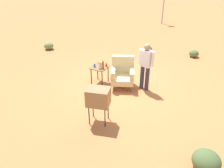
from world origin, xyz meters
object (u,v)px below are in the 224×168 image
(side_table, at_px, (100,69))
(road_sign, at_px, (164,4))
(tv_on_stand, at_px, (98,97))
(soda_can_red, at_px, (106,65))
(soda_can_blue, at_px, (95,65))
(bottle_tall_amber, at_px, (103,65))
(flower_vase, at_px, (100,65))
(person_standing, at_px, (146,64))
(bottle_short_clear, at_px, (101,65))
(armchair, at_px, (123,73))

(side_table, height_order, road_sign, road_sign)
(tv_on_stand, relative_size, soda_can_red, 8.44)
(side_table, xyz_separation_m, soda_can_blue, (-0.16, -0.08, 0.15))
(bottle_tall_amber, distance_m, flower_vase, 0.12)
(soda_can_blue, height_order, soda_can_red, same)
(road_sign, height_order, soda_can_red, road_sign)
(person_standing, bearing_deg, soda_can_blue, -167.30)
(bottle_tall_amber, bearing_deg, person_standing, 15.80)
(flower_vase, bearing_deg, road_sign, 93.77)
(bottle_tall_amber, relative_size, soda_can_blue, 2.46)
(road_sign, distance_m, soda_can_red, 9.95)
(soda_can_blue, bearing_deg, bottle_short_clear, 23.16)
(soda_can_blue, distance_m, flower_vase, 0.25)
(tv_on_stand, xyz_separation_m, flower_vase, (-1.05, 1.87, -0.01))
(side_table, height_order, bottle_short_clear, bottle_short_clear)
(flower_vase, bearing_deg, soda_can_blue, 171.53)
(armchair, height_order, soda_can_blue, armchair)
(armchair, bearing_deg, tv_on_stand, -82.33)
(road_sign, xyz_separation_m, bottle_tall_amber, (0.79, -10.12, -0.61))
(road_sign, relative_size, flower_vase, 9.21)
(soda_can_blue, height_order, flower_vase, flower_vase)
(bottle_short_clear, bearing_deg, armchair, 10.14)
(side_table, height_order, person_standing, person_standing)
(bottle_tall_amber, bearing_deg, side_table, 157.22)
(person_standing, bearing_deg, tv_on_stand, -101.60)
(tv_on_stand, xyz_separation_m, soda_can_blue, (-1.28, 1.90, -0.10))
(soda_can_red, bearing_deg, side_table, -143.52)
(armchair, distance_m, flower_vase, 0.85)
(armchair, bearing_deg, bottle_short_clear, -169.86)
(bottle_tall_amber, bearing_deg, soda_can_red, 87.97)
(road_sign, distance_m, soda_can_blue, 10.15)
(armchair, xyz_separation_m, bottle_tall_amber, (-0.65, -0.24, 0.28))
(road_sign, bearing_deg, soda_can_blue, -87.52)
(road_sign, bearing_deg, person_standing, -77.30)
(bottle_short_clear, bearing_deg, road_sign, 93.77)
(side_table, relative_size, bottle_short_clear, 3.12)
(armchair, distance_m, side_table, 0.85)
(bottle_short_clear, bearing_deg, person_standing, 11.09)
(bottle_tall_amber, distance_m, bottle_short_clear, 0.17)
(person_standing, bearing_deg, bottle_short_clear, -168.91)
(bottle_tall_amber, xyz_separation_m, soda_can_blue, (-0.35, 0.00, -0.09))
(side_table, bearing_deg, person_standing, 11.27)
(bottle_short_clear, xyz_separation_m, soda_can_red, (0.13, 0.13, -0.04))
(tv_on_stand, relative_size, bottle_tall_amber, 3.43)
(bottle_short_clear, height_order, soda_can_red, bottle_short_clear)
(road_sign, height_order, bottle_tall_amber, road_sign)
(soda_can_red, xyz_separation_m, flower_vase, (-0.13, -0.26, 0.09))
(tv_on_stand, relative_size, person_standing, 0.63)
(side_table, distance_m, tv_on_stand, 2.29)
(armchair, height_order, bottle_tall_amber, armchair)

